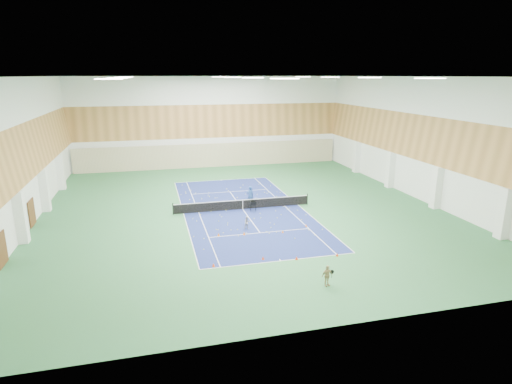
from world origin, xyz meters
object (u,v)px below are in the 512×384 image
child_apron (327,276)px  ball_cart (253,206)px  child_court (247,223)px  tennis_net (243,204)px  coach (250,196)px

child_apron → ball_cart: child_apron is taller
child_apron → ball_cart: 15.16m
child_court → ball_cart: bearing=57.4°
child_court → tennis_net: bearing=68.6°
coach → child_court: bearing=62.2°
child_court → child_apron: bearing=-90.2°
child_court → child_apron: 10.92m
tennis_net → ball_cart: (0.83, -0.75, -0.07)m
child_court → ball_cart: size_ratio=1.13×
child_court → ball_cart: child_court is taller
tennis_net → ball_cart: tennis_net is taller
coach → child_court: size_ratio=1.78×
tennis_net → child_apron: bearing=-84.2°
child_court → ball_cart: 4.77m
tennis_net → child_apron: 15.97m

